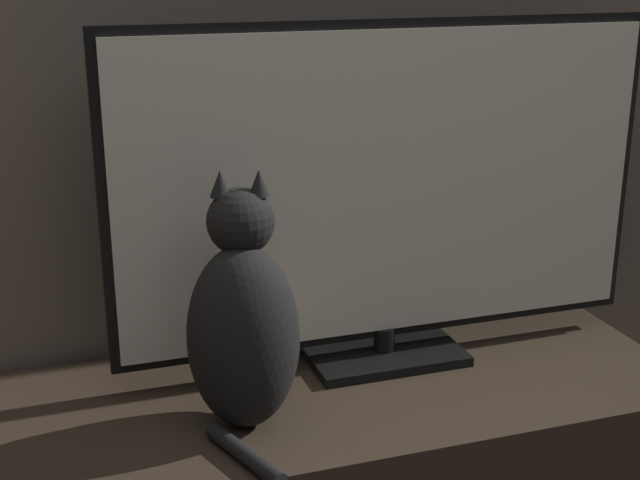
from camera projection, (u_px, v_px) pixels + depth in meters
name	position (u px, v px, depth m)	size (l,w,h in m)	color
tv	(387.00, 194.00, 1.71)	(1.09, 0.19, 0.68)	black
cat	(243.00, 325.00, 1.51)	(0.23, 0.33, 0.45)	black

